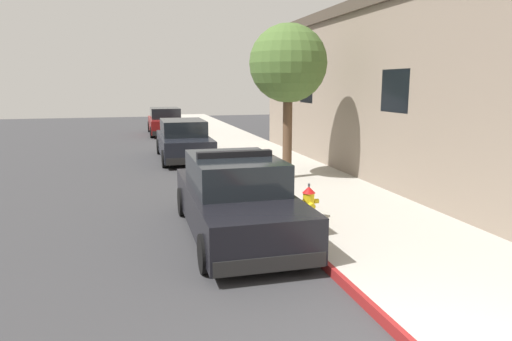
{
  "coord_description": "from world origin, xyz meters",
  "views": [
    {
      "loc": [
        -2.96,
        -3.42,
        2.98
      ],
      "look_at": [
        -0.25,
        6.74,
        1.0
      ],
      "focal_mm": 32.51,
      "sensor_mm": 36.0,
      "label": 1
    }
  ],
  "objects_px": {
    "parked_car_silver_ahead": "(184,141)",
    "street_tree": "(288,64)",
    "police_cruiser": "(236,198)",
    "parked_car_dark_far": "(165,122)",
    "fire_hydrant": "(309,203)"
  },
  "relations": [
    {
      "from": "parked_car_silver_ahead",
      "to": "street_tree",
      "type": "distance_m",
      "value": 6.48
    },
    {
      "from": "parked_car_silver_ahead",
      "to": "parked_car_dark_far",
      "type": "distance_m",
      "value": 9.52
    },
    {
      "from": "parked_car_silver_ahead",
      "to": "street_tree",
      "type": "bearing_deg",
      "value": -64.2
    },
    {
      "from": "fire_hydrant",
      "to": "street_tree",
      "type": "distance_m",
      "value": 5.31
    },
    {
      "from": "parked_car_silver_ahead",
      "to": "fire_hydrant",
      "type": "xyz_separation_m",
      "value": [
        1.59,
        -9.53,
        -0.23
      ]
    },
    {
      "from": "police_cruiser",
      "to": "parked_car_silver_ahead",
      "type": "relative_size",
      "value": 1.0
    },
    {
      "from": "fire_hydrant",
      "to": "street_tree",
      "type": "xyz_separation_m",
      "value": [
        0.96,
        4.26,
        3.02
      ]
    },
    {
      "from": "parked_car_dark_far",
      "to": "street_tree",
      "type": "xyz_separation_m",
      "value": [
        2.59,
        -14.79,
        2.78
      ]
    },
    {
      "from": "parked_car_silver_ahead",
      "to": "parked_car_dark_far",
      "type": "height_order",
      "value": "same"
    },
    {
      "from": "police_cruiser",
      "to": "parked_car_dark_far",
      "type": "xyz_separation_m",
      "value": [
        -0.02,
        19.23,
        -0.0
      ]
    },
    {
      "from": "police_cruiser",
      "to": "street_tree",
      "type": "height_order",
      "value": "street_tree"
    },
    {
      "from": "parked_car_silver_ahead",
      "to": "street_tree",
      "type": "relative_size",
      "value": 1.07
    },
    {
      "from": "parked_car_dark_far",
      "to": "street_tree",
      "type": "bearing_deg",
      "value": -80.06
    },
    {
      "from": "parked_car_dark_far",
      "to": "parked_car_silver_ahead",
      "type": "bearing_deg",
      "value": -89.74
    },
    {
      "from": "fire_hydrant",
      "to": "parked_car_dark_far",
      "type": "bearing_deg",
      "value": 94.9
    }
  ]
}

